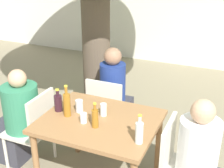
% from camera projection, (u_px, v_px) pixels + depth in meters
% --- Properties ---
extents(dining_table_front, '(1.10, 0.90, 0.76)m').
position_uv_depth(dining_table_front, '(100.00, 129.00, 3.01)').
color(dining_table_front, '#996B42').
rests_on(dining_table_front, ground_plane).
extents(patio_chair_0, '(0.44, 0.44, 0.89)m').
position_uv_depth(patio_chair_0, '(34.00, 126.00, 3.36)').
color(patio_chair_0, beige).
rests_on(patio_chair_0, ground_plane).
extents(patio_chair_1, '(0.44, 0.44, 0.89)m').
position_uv_depth(patio_chair_1, '(179.00, 163.00, 2.79)').
color(patio_chair_1, beige).
rests_on(patio_chair_1, ground_plane).
extents(patio_chair_2, '(0.44, 0.44, 0.89)m').
position_uv_depth(patio_chair_2, '(108.00, 108.00, 3.73)').
color(patio_chair_2, beige).
rests_on(patio_chair_2, ground_plane).
extents(person_seated_0, '(0.59, 0.39, 1.13)m').
position_uv_depth(person_seated_0, '(17.00, 121.00, 3.44)').
color(person_seated_0, '#383842').
rests_on(person_seated_0, ground_plane).
extents(person_seated_1, '(0.58, 0.35, 1.16)m').
position_uv_depth(person_seated_1, '(206.00, 168.00, 2.70)').
color(person_seated_1, '#383842').
rests_on(person_seated_1, ground_plane).
extents(person_seated_2, '(0.31, 0.55, 1.22)m').
position_uv_depth(person_seated_2, '(115.00, 98.00, 3.91)').
color(person_seated_2, '#383842').
rests_on(person_seated_2, ground_plane).
extents(amber_bottle_0, '(0.07, 0.07, 0.32)m').
position_uv_depth(amber_bottle_0, '(67.00, 104.00, 2.99)').
color(amber_bottle_0, '#9E661E').
rests_on(amber_bottle_0, dining_table_front).
extents(water_bottle_1, '(0.07, 0.07, 0.27)m').
position_uv_depth(water_bottle_1, '(139.00, 132.00, 2.58)').
color(water_bottle_1, silver).
rests_on(water_bottle_1, dining_table_front).
extents(wine_bottle_2, '(0.08, 0.08, 0.24)m').
position_uv_depth(wine_bottle_2, '(58.00, 103.00, 3.10)').
color(wine_bottle_2, '#331923').
rests_on(wine_bottle_2, dining_table_front).
extents(amber_bottle_3, '(0.06, 0.06, 0.24)m').
position_uv_depth(amber_bottle_3, '(95.00, 118.00, 2.81)').
color(amber_bottle_3, '#9E661E').
rests_on(amber_bottle_3, dining_table_front).
extents(drinking_glass_0, '(0.06, 0.06, 0.13)m').
position_uv_depth(drinking_glass_0, '(103.00, 110.00, 3.02)').
color(drinking_glass_0, white).
rests_on(drinking_glass_0, dining_table_front).
extents(drinking_glass_1, '(0.07, 0.07, 0.09)m').
position_uv_depth(drinking_glass_1, '(84.00, 118.00, 2.90)').
color(drinking_glass_1, white).
rests_on(drinking_glass_1, dining_table_front).
extents(drinking_glass_2, '(0.07, 0.07, 0.12)m').
position_uv_depth(drinking_glass_2, '(79.00, 106.00, 3.09)').
color(drinking_glass_2, white).
rests_on(drinking_glass_2, dining_table_front).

